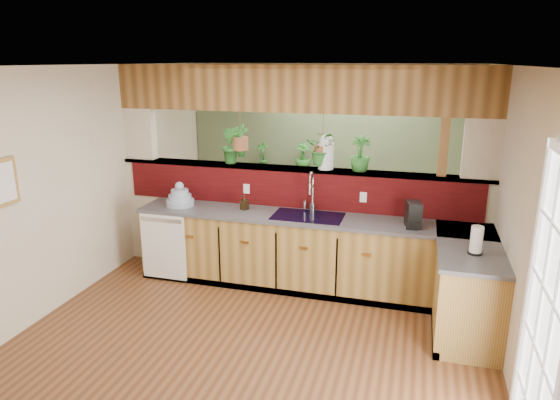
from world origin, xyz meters
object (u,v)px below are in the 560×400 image
(paper_towel, at_px, (476,241))
(coffee_maker, at_px, (413,216))
(faucet, at_px, (311,190))
(soap_dispenser, at_px, (244,202))
(shelving_console, at_px, (286,195))
(dish_stack, at_px, (180,198))
(glass_jar, at_px, (326,152))

(paper_towel, bearing_deg, coffee_maker, 132.23)
(faucet, distance_m, soap_dispenser, 0.83)
(faucet, xyz_separation_m, soap_dispenser, (-0.81, -0.10, -0.18))
(faucet, bearing_deg, soap_dispenser, -173.01)
(shelving_console, bearing_deg, soap_dispenser, -73.08)
(faucet, distance_m, dish_stack, 1.65)
(faucet, relative_size, soap_dispenser, 2.82)
(faucet, height_order, glass_jar, glass_jar)
(coffee_maker, xyz_separation_m, shelving_console, (-2.05, 2.34, -0.53))
(glass_jar, bearing_deg, dish_stack, -167.90)
(faucet, height_order, coffee_maker, faucet)
(dish_stack, distance_m, soap_dispenser, 0.83)
(glass_jar, distance_m, shelving_console, 2.41)
(soap_dispenser, xyz_separation_m, shelving_console, (-0.07, 2.22, -0.49))
(shelving_console, bearing_deg, paper_towel, -33.46)
(faucet, height_order, dish_stack, faucet)
(dish_stack, relative_size, coffee_maker, 1.26)
(paper_towel, bearing_deg, soap_dispenser, 163.39)
(faucet, bearing_deg, coffee_maker, -10.56)
(dish_stack, height_order, coffee_maker, dish_stack)
(faucet, relative_size, glass_jar, 1.22)
(paper_towel, height_order, shelving_console, paper_towel)
(coffee_maker, bearing_deg, faucet, 156.89)
(glass_jar, bearing_deg, soap_dispenser, -160.85)
(faucet, xyz_separation_m, dish_stack, (-1.63, -0.15, -0.18))
(shelving_console, bearing_deg, dish_stack, -93.33)
(soap_dispenser, relative_size, coffee_maker, 0.65)
(coffee_maker, relative_size, shelving_console, 0.21)
(soap_dispenser, height_order, glass_jar, glass_jar)
(glass_jar, bearing_deg, faucet, -118.53)
(coffee_maker, height_order, glass_jar, glass_jar)
(faucet, height_order, shelving_console, faucet)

